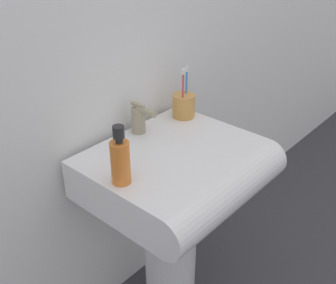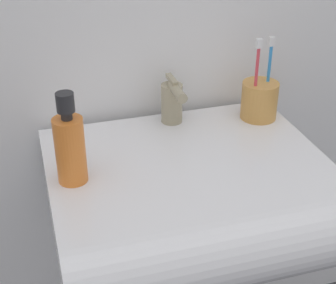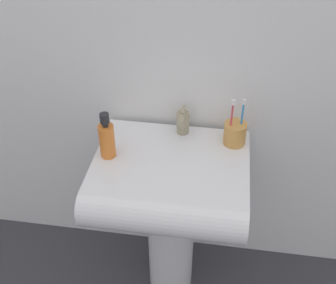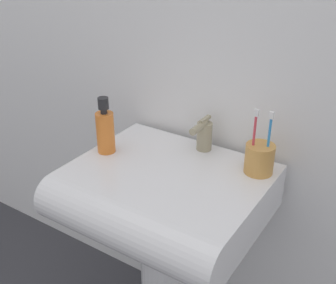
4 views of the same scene
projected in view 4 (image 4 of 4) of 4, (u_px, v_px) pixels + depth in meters
sink_pedestal at (170, 281)px, 1.40m from camera, size 0.19×0.19×0.59m
sink_basin at (160, 198)px, 1.20m from camera, size 0.55×0.48×0.13m
faucet at (204, 134)px, 1.29m from camera, size 0.05×0.11×0.11m
toothbrush_cup at (259, 158)px, 1.17m from camera, size 0.08×0.08×0.19m
soap_bottle at (105, 130)px, 1.27m from camera, size 0.06×0.06×0.18m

